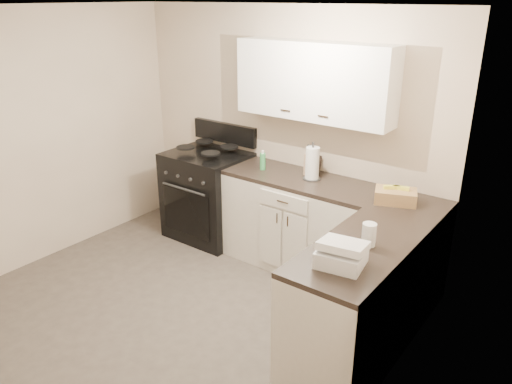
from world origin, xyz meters
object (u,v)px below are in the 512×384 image
Objects in this scene: paper_towel at (312,163)px; countertop_grill at (341,257)px; stove at (209,197)px; wicker_basket at (395,196)px; knife_block at (310,164)px.

paper_towel is 1.62m from countertop_grill.
stove is 2.63m from countertop_grill.
countertop_grill is (0.13, -1.21, -0.00)m from wicker_basket.
countertop_grill is (1.06, -1.37, -0.05)m from knife_block.
stove is at bearing 142.16° from countertop_grill.
wicker_basket reaches higher than countertop_grill.
knife_block reaches higher than wicker_basket.
wicker_basket is 1.15× the size of countertop_grill.
stove is 4.87× the size of knife_block.
countertop_grill reaches higher than stove.
paper_towel is at bearing 2.70° from stove.
stove is at bearing -177.30° from paper_towel.
paper_towel is 0.87m from wicker_basket.
countertop_grill is at bearing -83.94° from wicker_basket.
countertop_grill is at bearing -28.38° from stove.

